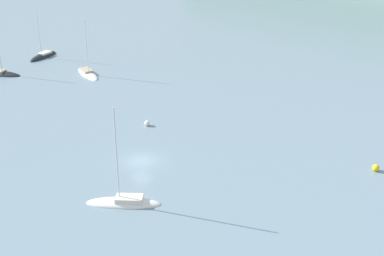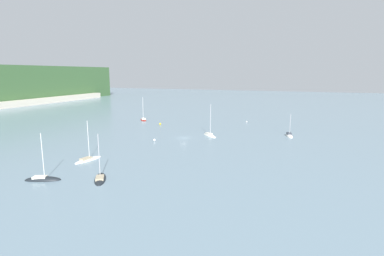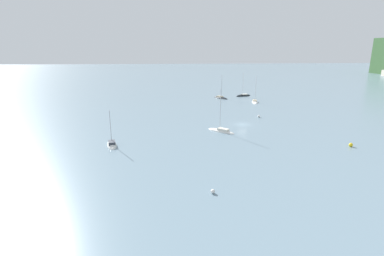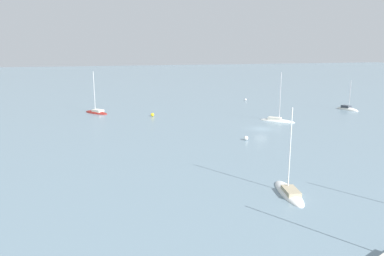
% 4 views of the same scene
% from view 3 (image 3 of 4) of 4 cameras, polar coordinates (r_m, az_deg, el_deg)
% --- Properties ---
extents(ground_plane, '(600.00, 600.00, 0.00)m').
position_cam_3_polar(ground_plane, '(90.31, 9.58, 0.67)').
color(ground_plane, slate).
extents(sailboat_0, '(5.14, 8.08, 11.31)m').
position_cam_3_polar(sailboat_0, '(141.37, 9.75, 6.05)').
color(sailboat_0, black).
rests_on(sailboat_0, ground_plane).
extents(sailboat_1, '(7.34, 3.74, 9.08)m').
position_cam_3_polar(sailboat_1, '(73.15, -15.01, -3.12)').
color(sailboat_1, white).
rests_on(sailboat_1, ground_plane).
extents(sailboat_3, '(8.19, 6.55, 10.77)m').
position_cam_3_polar(sailboat_3, '(134.38, 5.49, 5.72)').
color(sailboat_3, black).
rests_on(sailboat_3, ground_plane).
extents(sailboat_4, '(8.78, 3.84, 11.22)m').
position_cam_3_polar(sailboat_4, '(126.55, 11.88, 4.86)').
color(sailboat_4, white).
rests_on(sailboat_4, ground_plane).
extents(sailboat_5, '(7.56, 7.66, 12.33)m').
position_cam_3_polar(sailboat_5, '(82.21, 5.61, -0.58)').
color(sailboat_5, white).
rests_on(sailboat_5, ground_plane).
extents(mooring_buoy_0, '(0.83, 0.83, 0.83)m').
position_cam_3_polar(mooring_buoy_0, '(100.01, 12.63, 2.20)').
color(mooring_buoy_0, white).
rests_on(mooring_buoy_0, ground_plane).
extents(mooring_buoy_1, '(0.90, 0.90, 0.90)m').
position_cam_3_polar(mooring_buoy_1, '(78.83, 28.00, -2.85)').
color(mooring_buoy_1, yellow).
rests_on(mooring_buoy_1, ground_plane).
extents(mooring_buoy_2, '(0.70, 0.70, 0.70)m').
position_cam_3_polar(mooring_buoy_2, '(48.80, 4.00, -11.94)').
color(mooring_buoy_2, white).
rests_on(mooring_buoy_2, ground_plane).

